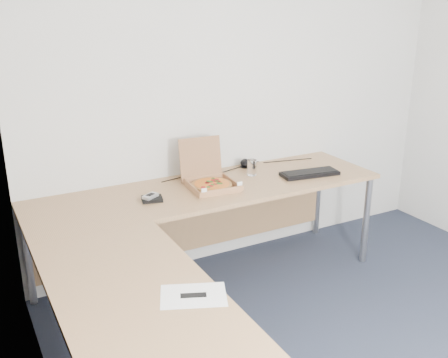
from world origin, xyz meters
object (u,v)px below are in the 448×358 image
desk (193,222)px  keyboard (310,174)px  drinking_glass (252,167)px  wallet (152,199)px  pizza_box (211,182)px

desk → keyboard: bearing=15.8°
drinking_glass → keyboard: size_ratio=0.27×
wallet → desk: bearing=-59.4°
desk → drinking_glass: 0.89m
pizza_box → wallet: (-0.45, -0.05, -0.03)m
pizza_box → wallet: 0.45m
desk → pizza_box: size_ratio=6.93×
keyboard → wallet: size_ratio=3.30×
pizza_box → desk: bearing=-123.2°
keyboard → pizza_box: bearing=179.7°
keyboard → wallet: (-1.21, 0.07, -0.00)m
keyboard → wallet: bearing=-175.0°
desk → drinking_glass: (0.72, 0.52, 0.09)m
keyboard → drinking_glass: bearing=159.4°
desk → drinking_glass: size_ratio=21.31×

